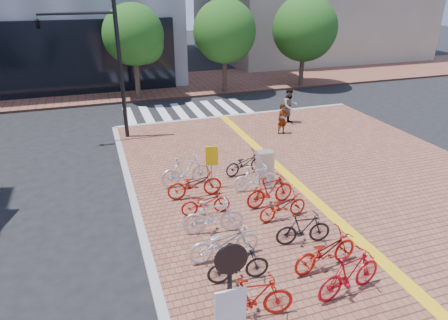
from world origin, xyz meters
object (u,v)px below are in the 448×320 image
object	(u,v)px
pedestrian_b	(289,106)
yellow_sign	(212,160)
bike_10	(283,206)
bike_13	(245,163)
bike_8	(326,251)
bike_11	(270,191)
bike_7	(350,274)
bike_9	(303,229)
bike_5	(195,184)
notice_sign	(230,299)
bike_6	(186,171)
utility_box	(265,167)
pedestrian_a	(282,119)
bike_1	(238,265)
bike_3	(213,217)
traffic_light_pole	(84,47)
bike_0	(254,298)
bike_12	(255,178)
bike_2	(224,242)
bike_4	(206,202)

from	to	relation	value
pedestrian_b	yellow_sign	world-z (taller)	pedestrian_b
bike_10	bike_13	bearing A→B (deg)	-8.05
bike_8	bike_11	size ratio (longest dim) A/B	1.09
bike_7	bike_9	size ratio (longest dim) A/B	1.17
bike_5	bike_7	world-z (taller)	bike_7
bike_10	notice_sign	xyz separation A→B (m)	(-3.49, -4.86, 1.50)
bike_6	utility_box	size ratio (longest dim) A/B	1.50
utility_box	yellow_sign	world-z (taller)	yellow_sign
bike_13	bike_11	bearing A→B (deg)	166.99
pedestrian_a	bike_11	bearing A→B (deg)	-128.72
bike_1	bike_11	xyz separation A→B (m)	(2.34, 3.22, 0.06)
bike_5	bike_9	xyz separation A→B (m)	(2.25, -3.67, -0.02)
bike_8	bike_9	bearing A→B (deg)	-7.97
bike_8	notice_sign	world-z (taller)	notice_sign
bike_3	traffic_light_pole	bearing A→B (deg)	26.41
bike_0	pedestrian_a	bearing A→B (deg)	-19.64
bike_10	pedestrian_a	size ratio (longest dim) A/B	1.13
bike_1	bike_11	distance (m)	3.99
bike_8	yellow_sign	bearing A→B (deg)	7.28
bike_10	bike_12	distance (m)	2.05
bike_6	traffic_light_pole	world-z (taller)	traffic_light_pole
bike_2	bike_9	world-z (taller)	bike_2
pedestrian_b	bike_8	bearing A→B (deg)	-119.33
bike_8	traffic_light_pole	xyz separation A→B (m)	(-5.32, 11.85, 3.87)
bike_10	pedestrian_b	world-z (taller)	pedestrian_b
bike_1	bike_3	bearing A→B (deg)	4.17
bike_11	bike_1	bearing A→B (deg)	135.64
bike_8	bike_0	bearing A→B (deg)	103.91
bike_6	bike_11	world-z (taller)	bike_6
bike_3	bike_6	bearing A→B (deg)	8.92
bike_2	bike_7	xyz separation A→B (m)	(2.40, -2.24, 0.05)
utility_box	traffic_light_pole	xyz separation A→B (m)	(-5.82, 6.82, 3.74)
bike_5	bike_9	size ratio (longest dim) A/B	1.19
notice_sign	utility_box	bearing A→B (deg)	61.65
bike_5	bike_9	distance (m)	4.30
bike_13	bike_3	bearing A→B (deg)	134.91
notice_sign	pedestrian_a	bearing A→B (deg)	59.88
traffic_light_pole	bike_13	bearing A→B (deg)	-47.05
pedestrian_b	bike_3	bearing A→B (deg)	-135.34
bike_1	bike_9	distance (m)	2.49
bike_0	bike_13	world-z (taller)	bike_0
bike_10	pedestrian_a	world-z (taller)	pedestrian_a
bike_2	traffic_light_pole	world-z (taller)	traffic_light_pole
bike_11	yellow_sign	size ratio (longest dim) A/B	1.09
bike_4	bike_10	size ratio (longest dim) A/B	0.95
bike_0	utility_box	size ratio (longest dim) A/B	1.40
bike_11	pedestrian_b	bearing A→B (deg)	-39.39
bike_5	pedestrian_b	bearing A→B (deg)	-46.80
bike_12	bike_6	bearing A→B (deg)	65.04
bike_4	pedestrian_a	size ratio (longest dim) A/B	1.08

